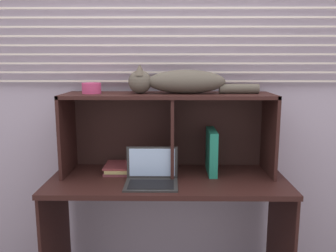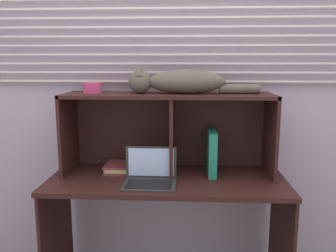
{
  "view_description": "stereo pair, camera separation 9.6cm",
  "coord_description": "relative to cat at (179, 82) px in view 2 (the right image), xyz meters",
  "views": [
    {
      "loc": [
        0.02,
        -1.89,
        1.48
      ],
      "look_at": [
        0.0,
        0.32,
        1.08
      ],
      "focal_mm": 37.64,
      "sensor_mm": 36.0,
      "label": 1
    },
    {
      "loc": [
        0.12,
        -1.88,
        1.48
      ],
      "look_at": [
        0.0,
        0.32,
        1.08
      ],
      "focal_mm": 37.64,
      "sensor_mm": 36.0,
      "label": 2
    }
  ],
  "objects": [
    {
      "name": "back_panel_with_blinds",
      "position": [
        -0.07,
        0.23,
        -0.1
      ],
      "size": [
        4.4,
        0.08,
        2.5
      ],
      "color": "#B4A9BE",
      "rests_on": "ground"
    },
    {
      "name": "desk",
      "position": [
        -0.07,
        -0.11,
        -0.74
      ],
      "size": [
        1.46,
        0.6,
        0.77
      ],
      "color": "#321816",
      "rests_on": "ground"
    },
    {
      "name": "hutch_shelf_unit",
      "position": [
        -0.07,
        0.04,
        -0.24
      ],
      "size": [
        1.32,
        0.36,
        0.51
      ],
      "color": "#321816",
      "rests_on": "desk"
    },
    {
      "name": "cat",
      "position": [
        0.0,
        0.0,
        0.0
      ],
      "size": [
        0.81,
        0.17,
        0.18
      ],
      "color": "#575146",
      "rests_on": "hutch_shelf_unit"
    },
    {
      "name": "laptop",
      "position": [
        -0.16,
        -0.21,
        -0.55
      ],
      "size": [
        0.31,
        0.23,
        0.21
      ],
      "color": "#2E2E2E",
      "rests_on": "desk"
    },
    {
      "name": "binder_upright",
      "position": [
        0.21,
        -0.0,
        -0.45
      ],
      "size": [
        0.05,
        0.27,
        0.28
      ],
      "primitive_type": "cube",
      "color": "#1E7E64",
      "rests_on": "desk"
    },
    {
      "name": "book_stack",
      "position": [
        -0.38,
        -0.0,
        -0.56
      ],
      "size": [
        0.21,
        0.21,
        0.05
      ],
      "color": "brown",
      "rests_on": "desk"
    },
    {
      "name": "small_basket",
      "position": [
        -0.55,
        -0.0,
        -0.04
      ],
      "size": [
        0.12,
        0.12,
        0.07
      ],
      "primitive_type": "cylinder",
      "color": "#C73F71",
      "rests_on": "hutch_shelf_unit"
    }
  ]
}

